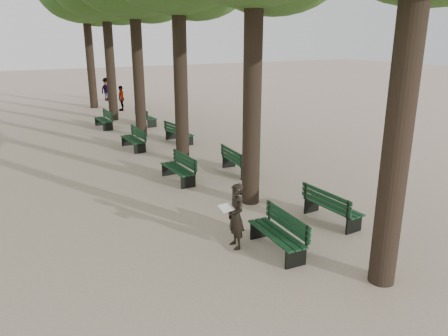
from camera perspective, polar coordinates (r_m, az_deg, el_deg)
ground at (r=10.13m, az=5.34°, el=-11.41°), size 120.00×120.00×0.00m
bench_left_0 at (r=10.25m, az=6.87°, el=-9.40°), size 0.68×1.83×0.92m
bench_left_1 at (r=14.94m, az=-6.03°, el=-0.74°), size 0.62×1.82×0.92m
bench_left_2 at (r=19.43m, az=-11.77°, el=3.19°), size 0.65×1.82×0.92m
bench_left_3 at (r=24.28m, az=-15.45°, el=5.68°), size 0.62×1.81×0.92m
bench_right_0 at (r=12.04m, az=13.90°, el=-5.64°), size 0.64×1.82×0.92m
bench_right_1 at (r=15.75m, az=1.85°, el=0.29°), size 0.72×1.84×0.92m
bench_right_2 at (r=20.38m, az=-5.87°, el=4.11°), size 0.81×1.86×0.92m
bench_right_3 at (r=24.59m, az=-10.13°, el=6.17°), size 0.70×1.84×0.92m
man_with_map at (r=10.17m, az=1.56°, el=-6.30°), size 0.62×0.66×1.57m
pedestrian_c at (r=29.59m, az=-13.27°, el=8.87°), size 0.65×1.01×1.63m
pedestrian_b at (r=34.39m, az=-15.07°, el=9.90°), size 1.11×0.89×1.71m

